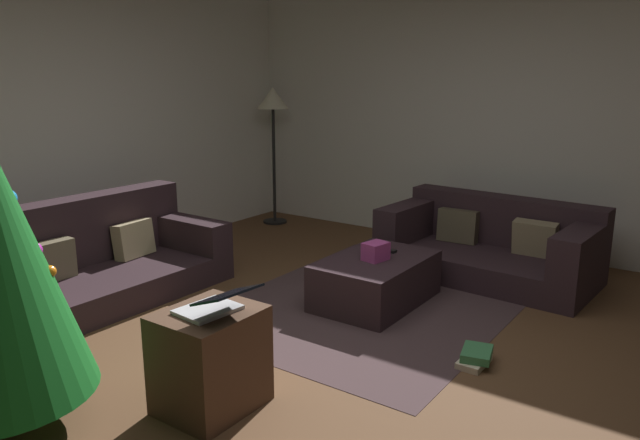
% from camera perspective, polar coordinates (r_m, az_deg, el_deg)
% --- Properties ---
extents(ground_plane, '(6.40, 6.40, 0.00)m').
position_cam_1_polar(ground_plane, '(3.85, 1.73, -13.54)').
color(ground_plane, brown).
extents(rear_partition, '(6.40, 0.12, 2.60)m').
position_cam_1_polar(rear_partition, '(5.80, -25.27, 7.83)').
color(rear_partition, silver).
rests_on(rear_partition, ground_plane).
extents(corner_partition, '(0.12, 6.40, 2.60)m').
position_cam_1_polar(corner_partition, '(6.31, 17.98, 8.83)').
color(corner_partition, silver).
rests_on(corner_partition, ground_plane).
extents(couch_left, '(1.90, 0.96, 0.78)m').
position_cam_1_polar(couch_left, '(5.21, -20.06, -3.69)').
color(couch_left, '#2D1E23').
rests_on(couch_left, ground_plane).
extents(couch_right, '(1.04, 1.84, 0.67)m').
position_cam_1_polar(couch_right, '(5.60, 15.77, -2.34)').
color(couch_right, '#2D1E23').
rests_on(couch_right, ground_plane).
extents(ottoman, '(1.00, 0.65, 0.36)m').
position_cam_1_polar(ottoman, '(4.79, 5.24, -5.65)').
color(ottoman, '#2D1E23').
rests_on(ottoman, ground_plane).
extents(gift_box, '(0.21, 0.17, 0.14)m').
position_cam_1_polar(gift_box, '(4.67, 5.23, -2.94)').
color(gift_box, '#B23F8C').
rests_on(gift_box, ottoman).
extents(tv_remote, '(0.06, 0.16, 0.02)m').
position_cam_1_polar(tv_remote, '(4.91, 6.28, -2.82)').
color(tv_remote, black).
rests_on(tv_remote, ottoman).
extents(side_table, '(0.52, 0.44, 0.55)m').
position_cam_1_polar(side_table, '(3.37, -10.24, -12.76)').
color(side_table, '#4C3323').
rests_on(side_table, ground_plane).
extents(laptop, '(0.34, 0.42, 0.18)m').
position_cam_1_polar(laptop, '(3.19, -9.80, -7.78)').
color(laptop, silver).
rests_on(laptop, side_table).
extents(book_stack, '(0.29, 0.22, 0.09)m').
position_cam_1_polar(book_stack, '(3.98, 14.37, -12.31)').
color(book_stack, beige).
rests_on(book_stack, ground_plane).
extents(corner_lamp, '(0.36, 0.36, 1.59)m').
position_cam_1_polar(corner_lamp, '(7.15, -4.43, 10.37)').
color(corner_lamp, black).
rests_on(corner_lamp, ground_plane).
extents(area_rug, '(2.60, 2.00, 0.01)m').
position_cam_1_polar(area_rug, '(4.85, 5.20, -7.63)').
color(area_rug, '#433032').
rests_on(area_rug, ground_plane).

